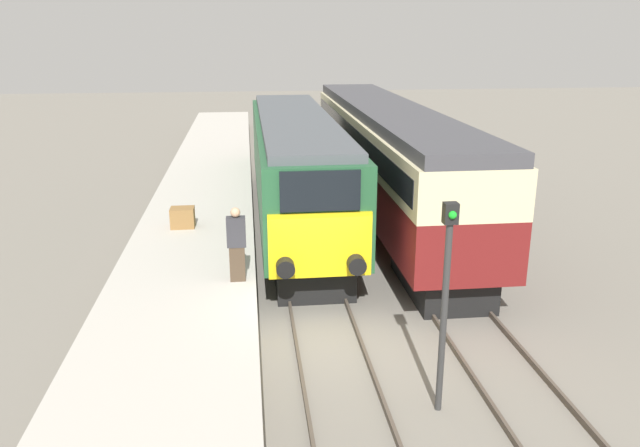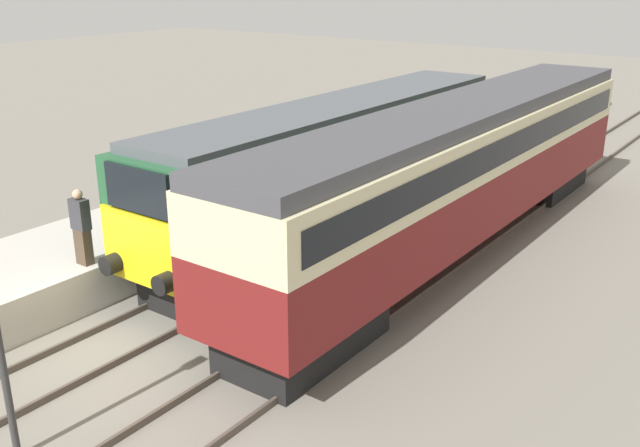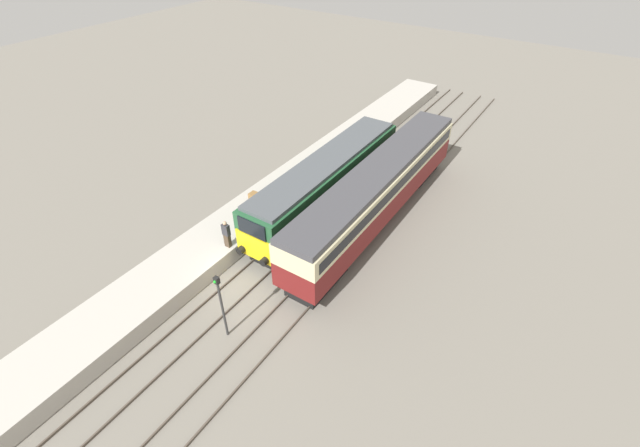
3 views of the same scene
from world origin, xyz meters
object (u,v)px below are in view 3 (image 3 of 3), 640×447
at_px(locomotive, 326,182).
at_px(signal_post, 221,302).
at_px(person_on_platform, 227,234).
at_px(passenger_carriage, 378,188).
at_px(luggage_crate, 255,197).

height_order(locomotive, signal_post, signal_post).
distance_m(locomotive, person_on_platform, 7.72).
height_order(passenger_carriage, luggage_crate, passenger_carriage).
xyz_separation_m(locomotive, signal_post, (1.70, -11.63, 0.15)).
bearing_deg(locomotive, signal_post, -81.68).
bearing_deg(passenger_carriage, signal_post, -97.81).
bearing_deg(passenger_carriage, luggage_crate, -151.37).
relative_size(person_on_platform, luggage_crate, 2.55).
bearing_deg(signal_post, luggage_crate, 122.04).
bearing_deg(passenger_carriage, person_on_platform, -123.15).
bearing_deg(luggage_crate, signal_post, -57.96).
bearing_deg(person_on_platform, locomotive, 75.21).
bearing_deg(person_on_platform, signal_post, -48.66).
relative_size(signal_post, luggage_crate, 5.66).
height_order(person_on_platform, signal_post, signal_post).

